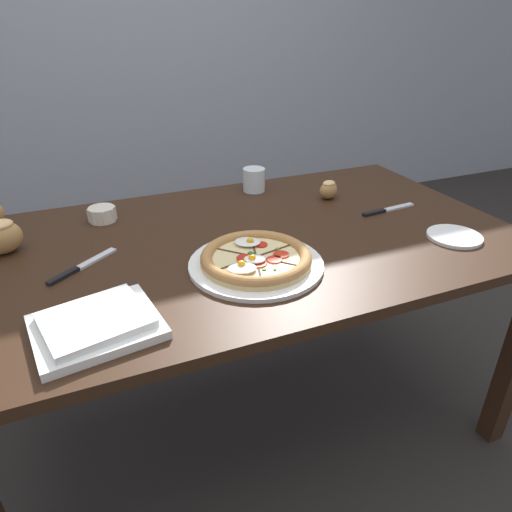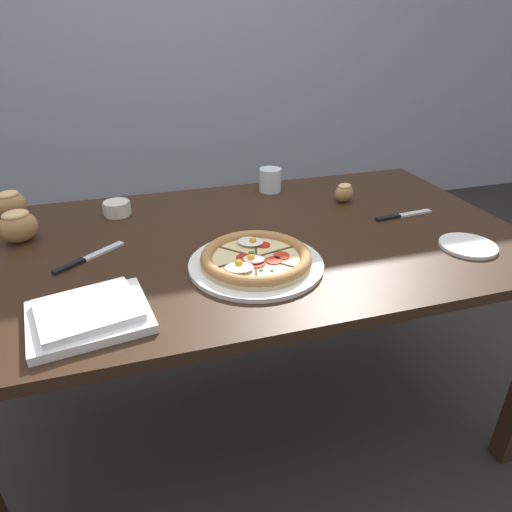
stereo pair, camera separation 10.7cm
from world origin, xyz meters
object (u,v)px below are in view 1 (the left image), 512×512
object	(u,v)px
bread_piece_near	(329,189)
napkin_folded	(96,324)
bread_piece_mid	(2,236)
water_glass	(254,181)
ramekin_bowl	(102,214)
side_saucer	(454,236)
pizza	(256,260)
dining_table	(250,261)
knife_spare	(82,266)
knife_main	(388,210)

from	to	relation	value
bread_piece_near	napkin_folded	bearing A→B (deg)	-150.12
bread_piece_mid	water_glass	world-z (taller)	bread_piece_mid
bread_piece_near	water_glass	xyz separation A→B (m)	(-0.21, 0.17, 0.00)
ramekin_bowl	side_saucer	distance (m)	1.07
side_saucer	ramekin_bowl	bearing A→B (deg)	150.50
pizza	bread_piece_mid	bearing A→B (deg)	150.75
water_glass	dining_table	bearing A→B (deg)	-114.60
dining_table	knife_spare	size ratio (longest dim) A/B	8.58
napkin_folded	bread_piece_mid	size ratio (longest dim) A/B	2.15
bread_piece_near	water_glass	bearing A→B (deg)	140.39
knife_spare	side_saucer	size ratio (longest dim) A/B	1.17
dining_table	bread_piece_near	bearing A→B (deg)	26.02
bread_piece_mid	bread_piece_near	bearing A→B (deg)	0.99
bread_piece_mid	dining_table	bearing A→B (deg)	-14.21
pizza	bread_piece_mid	size ratio (longest dim) A/B	2.73
dining_table	side_saucer	size ratio (longest dim) A/B	10.07
dining_table	pizza	distance (m)	0.21
dining_table	side_saucer	xyz separation A→B (m)	(0.55, -0.24, 0.09)
napkin_folded	ramekin_bowl	bearing A→B (deg)	82.53
water_glass	ramekin_bowl	bearing A→B (deg)	-172.53
pizza	knife_main	bearing A→B (deg)	17.88
knife_main	bread_piece_mid	bearing A→B (deg)	167.06
dining_table	pizza	world-z (taller)	pizza
knife_main	side_saucer	distance (m)	0.25
bread_piece_mid	water_glass	distance (m)	0.84
dining_table	bread_piece_mid	world-z (taller)	bread_piece_mid
water_glass	side_saucer	distance (m)	0.71
ramekin_bowl	side_saucer	xyz separation A→B (m)	(0.93, -0.53, -0.02)
knife_main	knife_spare	world-z (taller)	same
napkin_folded	knife_spare	size ratio (longest dim) A/B	1.50
ramekin_bowl	bread_piece_mid	world-z (taller)	bread_piece_mid
ramekin_bowl	napkin_folded	size ratio (longest dim) A/B	0.32
bread_piece_mid	water_glass	xyz separation A→B (m)	(0.82, 0.19, -0.01)
knife_spare	side_saucer	xyz separation A→B (m)	(1.01, -0.24, 0.00)
water_glass	knife_main	bearing A→B (deg)	-46.42
bread_piece_mid	knife_main	xyz separation A→B (m)	(1.15, -0.16, -0.05)
bread_piece_mid	knife_spare	distance (m)	0.26
ramekin_bowl	bread_piece_near	xyz separation A→B (m)	(0.76, -0.10, 0.01)
bread_piece_near	water_glass	distance (m)	0.27
ramekin_bowl	knife_main	world-z (taller)	ramekin_bowl
pizza	napkin_folded	size ratio (longest dim) A/B	1.27
bread_piece_near	side_saucer	distance (m)	0.46
bread_piece_near	water_glass	world-z (taller)	water_glass
bread_piece_mid	knife_spare	size ratio (longest dim) A/B	0.70
water_glass	side_saucer	xyz separation A→B (m)	(0.38, -0.60, -0.03)
knife_main	knife_spare	bearing A→B (deg)	175.51
bread_piece_mid	water_glass	bearing A→B (deg)	13.26
knife_main	napkin_folded	bearing A→B (deg)	-167.55
dining_table	bread_piece_mid	xyz separation A→B (m)	(-0.65, 0.17, 0.13)
knife_main	side_saucer	bearing A→B (deg)	-83.67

